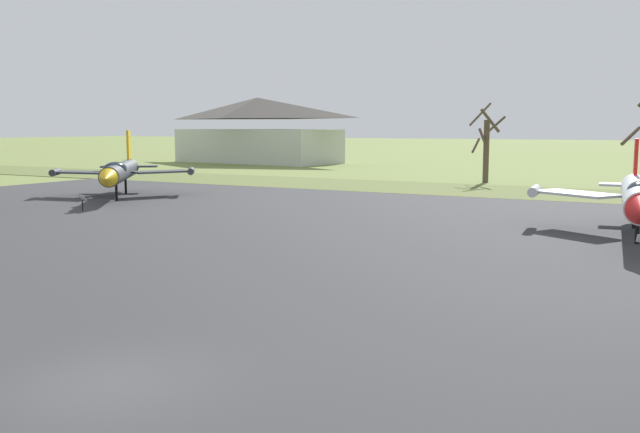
% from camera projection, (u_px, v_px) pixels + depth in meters
% --- Properties ---
extents(ground_plane, '(600.00, 600.00, 0.00)m').
position_uv_depth(ground_plane, '(108.00, 386.00, 14.50)').
color(ground_plane, olive).
extents(asphalt_apron, '(89.29, 52.03, 0.05)m').
position_uv_depth(asphalt_apron, '(400.00, 260.00, 28.05)').
color(asphalt_apron, '#333335').
rests_on(asphalt_apron, ground).
extents(grass_verge_strip, '(149.29, 12.00, 0.06)m').
position_uv_depth(grass_verge_strip, '(555.00, 194.00, 55.85)').
color(grass_verge_strip, '#5B6734').
rests_on(grass_verge_strip, ground).
extents(jet_fighter_front_left, '(10.64, 14.45, 4.66)m').
position_uv_depth(jet_fighter_front_left, '(637.00, 195.00, 33.78)').
color(jet_fighter_front_left, silver).
rests_on(jet_fighter_front_left, ground).
extents(jet_fighter_rear_right, '(11.17, 12.48, 5.03)m').
position_uv_depth(jet_fighter_rear_right, '(120.00, 171.00, 52.33)').
color(jet_fighter_rear_right, '#33383D').
rests_on(jet_fighter_rear_right, ground).
extents(info_placard_rear_right, '(0.53, 0.39, 1.09)m').
position_uv_depth(info_placard_rear_right, '(82.00, 201.00, 44.11)').
color(info_placard_rear_right, black).
rests_on(info_placard_rear_right, ground).
extents(bare_tree_far_left, '(3.46, 3.14, 7.64)m').
position_uv_depth(bare_tree_far_left, '(486.00, 144.00, 67.14)').
color(bare_tree_far_left, brown).
rests_on(bare_tree_far_left, ground).
extents(visitor_building, '(26.94, 14.14, 9.64)m').
position_uv_depth(visitor_building, '(257.00, 131.00, 105.14)').
color(visitor_building, beige).
rests_on(visitor_building, ground).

